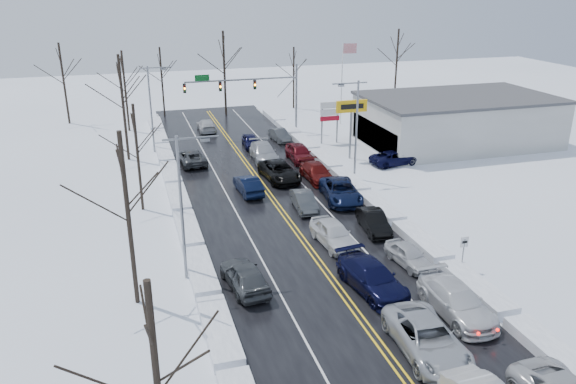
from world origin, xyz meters
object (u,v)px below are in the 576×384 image
object	(u,v)px
traffic_signal_mast	(254,88)
oncoming_car_0	(248,193)
flagpole	(343,77)
dealership_building	(457,120)
tires_plus_sign	(351,110)

from	to	relation	value
traffic_signal_mast	oncoming_car_0	distance (m)	20.27
flagpole	dealership_building	distance (m)	15.24
tires_plus_sign	flagpole	world-z (taller)	flagpole
tires_plus_sign	oncoming_car_0	xyz separation A→B (m)	(-12.14, -6.84, -4.99)
dealership_building	flagpole	bearing A→B (deg)	126.27
dealership_building	oncoming_car_0	world-z (taller)	dealership_building
tires_plus_sign	flagpole	distance (m)	14.79
traffic_signal_mast	dealership_building	xyz separation A→B (m)	(20.53, -9.99, -2.82)
traffic_signal_mast	tires_plus_sign	distance (m)	13.92
flagpole	tires_plus_sign	bearing A→B (deg)	-108.44
flagpole	oncoming_car_0	size ratio (longest dim) A/B	2.17
tires_plus_sign	oncoming_car_0	world-z (taller)	tires_plus_sign
tires_plus_sign	dealership_building	xyz separation A→B (m)	(13.48, 2.01, -2.34)
oncoming_car_0	tires_plus_sign	bearing A→B (deg)	-153.84
tires_plus_sign	oncoming_car_0	distance (m)	14.80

